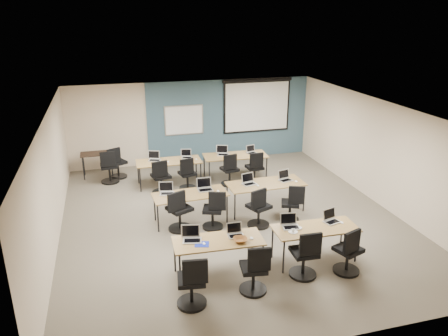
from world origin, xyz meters
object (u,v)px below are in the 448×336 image
object	(u,v)px
training_table_front_left	(218,242)
laptop_0	(191,237)
task_chair_2	(305,258)
task_chair_4	(179,214)
task_chair_9	(187,176)
laptop_11	(251,151)
task_chair_11	(255,170)
utility_table	(97,156)
task_chair_1	(255,273)
task_chair_8	(161,180)
spare_chair_b	(109,169)
training_table_back_right	(235,156)
task_chair_10	(230,172)
laptop_2	(290,224)
spare_chair_a	(117,165)
laptop_7	(285,178)
training_table_mid_right	(266,185)
whiteboard	(184,120)
task_chair_3	(348,255)
laptop_8	(154,158)
laptop_3	(331,219)
laptop_5	(205,187)
training_table_back_left	(169,162)
laptop_6	(249,181)
projector_screen	(257,103)
task_chair_5	(214,213)
laptop_1	(235,233)
task_chair_6	(259,211)
training_table_mid_left	(190,196)
laptop_4	(167,191)
laptop_10	(223,152)
training_table_front_right	(315,230)

from	to	relation	value
training_table_front_left	laptop_0	distance (m)	0.52
task_chair_2	task_chair_4	world-z (taller)	task_chair_4
task_chair_9	laptop_11	world-z (taller)	task_chair_9
task_chair_11	utility_table	bearing A→B (deg)	152.56
task_chair_1	task_chair_8	xyz separation A→B (m)	(-1.01, 4.97, 0.01)
task_chair_9	spare_chair_b	bearing A→B (deg)	140.01
training_table_back_right	task_chair_10	distance (m)	0.68
laptop_2	spare_chair_a	distance (m)	6.48
laptop_0	spare_chair_a	bearing A→B (deg)	114.39
spare_chair_a	training_table_front_left	bearing A→B (deg)	-100.65
laptop_7	training_table_mid_right	bearing A→B (deg)	172.10
whiteboard	task_chair_3	size ratio (longest dim) A/B	1.29
laptop_8	laptop_11	size ratio (longest dim) A/B	1.15
laptop_3	laptop_5	xyz separation A→B (m)	(-2.12, 2.34, 0.01)
task_chair_1	laptop_7	world-z (taller)	task_chair_1
laptop_2	laptop_11	bearing A→B (deg)	88.34
task_chair_3	task_chair_11	bearing A→B (deg)	72.17
training_table_mid_right	training_table_back_left	size ratio (longest dim) A/B	1.05
training_table_front_left	laptop_3	world-z (taller)	laptop_3
laptop_6	task_chair_10	world-z (taller)	laptop_6
training_table_front_left	task_chair_10	world-z (taller)	task_chair_10
laptop_3	projector_screen	bearing A→B (deg)	68.18
task_chair_5	laptop_1	bearing A→B (deg)	-70.61
training_table_front_left	task_chair_1	size ratio (longest dim) A/B	1.73
laptop_5	laptop_8	world-z (taller)	laptop_5
laptop_2	task_chair_11	world-z (taller)	same
whiteboard	task_chair_6	world-z (taller)	whiteboard
laptop_3	laptop_6	size ratio (longest dim) A/B	0.96
whiteboard	laptop_7	world-z (taller)	whiteboard
whiteboard	laptop_2	distance (m)	6.63
task_chair_6	laptop_7	world-z (taller)	task_chair_6
training_table_front_left	laptop_11	size ratio (longest dim) A/B	5.75
training_table_mid_left	task_chair_9	size ratio (longest dim) A/B	1.82
laptop_1	task_chair_8	distance (m)	4.22
laptop_4	task_chair_8	distance (m)	1.75
laptop_3	task_chair_2	bearing A→B (deg)	-158.04
task_chair_3	task_chair_9	world-z (taller)	task_chair_3
laptop_4	training_table_back_right	bearing A→B (deg)	55.59
training_table_back_left	task_chair_1	bearing A→B (deg)	-81.62
training_table_mid_left	laptop_2	bearing A→B (deg)	-56.80
laptop_5	laptop_10	xyz separation A→B (m)	(1.14, 2.52, -0.00)
task_chair_10	training_table_back_left	bearing A→B (deg)	151.20
training_table_back_left	laptop_3	size ratio (longest dim) A/B	5.71
task_chair_4	task_chair_5	world-z (taller)	task_chair_4
laptop_1	task_chair_4	xyz separation A→B (m)	(-0.79, 1.85, -0.36)
laptop_0	task_chair_6	world-z (taller)	task_chair_6
training_table_mid_left	training_table_mid_right	xyz separation A→B (m)	(1.96, 0.16, 0.01)
task_chair_9	whiteboard	bearing A→B (deg)	68.72
training_table_front_right	laptop_0	distance (m)	2.50
laptop_6	task_chair_10	distance (m)	1.80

